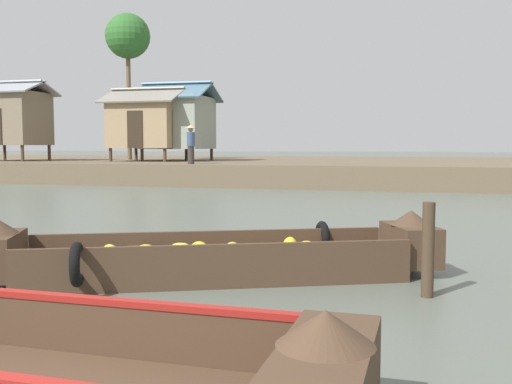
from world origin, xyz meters
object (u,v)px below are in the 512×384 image
Objects in this scene: stilt_house_left at (12,117)px; stilt_house_mid_left at (149,123)px; palm_tree_near at (128,38)px; vendor_person at (191,142)px; mooring_post at (428,250)px; banana_boat at (214,257)px; stilt_house_mid_right at (178,121)px.

stilt_house_left is 7.14m from stilt_house_mid_left.
palm_tree_near is at bearing 36.42° from stilt_house_left.
vendor_person is at bearing -13.92° from stilt_house_left.
stilt_house_mid_left reaches higher than vendor_person.
mooring_post is at bearing -43.57° from stilt_house_left.
stilt_house_mid_right is (-9.28, 21.14, 2.67)m from banana_boat.
mooring_post is (9.30, -16.49, -1.32)m from vendor_person.
stilt_house_mid_right is at bearing 14.86° from stilt_house_left.
stilt_house_mid_right is 5.64m from vendor_person.
banana_boat is 17.64m from vendor_person.
stilt_house_mid_left is at bearing 11.91° from stilt_house_left.
stilt_house_mid_right is at bearing 119.17° from mooring_post.
stilt_house_mid_left is 3.68× the size of mooring_post.
stilt_house_mid_right is 3.71× the size of mooring_post.
stilt_house_mid_left reaches higher than banana_boat.
banana_boat is at bearing -47.25° from stilt_house_left.
banana_boat is 23.13m from stilt_house_mid_left.
palm_tree_near is 7.32× the size of mooring_post.
vendor_person is at bearing -47.04° from stilt_house_mid_left.
mooring_post is at bearing -60.83° from stilt_house_mid_right.
banana_boat is 2.66m from mooring_post.
banana_boat is 1.44× the size of stilt_house_mid_right.
palm_tree_near is at bearing 119.47° from banana_boat.
banana_boat is at bearing -62.71° from stilt_house_mid_left.
banana_boat is 3.48× the size of vendor_person.
stilt_house_mid_left is 1.45m from stilt_house_mid_right.
stilt_house_mid_right is at bearing 113.71° from banana_boat.
banana_boat is 25.97m from stilt_house_left.
palm_tree_near reaches higher than banana_boat.
banana_boat is at bearing -66.29° from stilt_house_mid_right.
stilt_house_left is 27.95m from mooring_post.
banana_boat is at bearing -60.53° from palm_tree_near.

